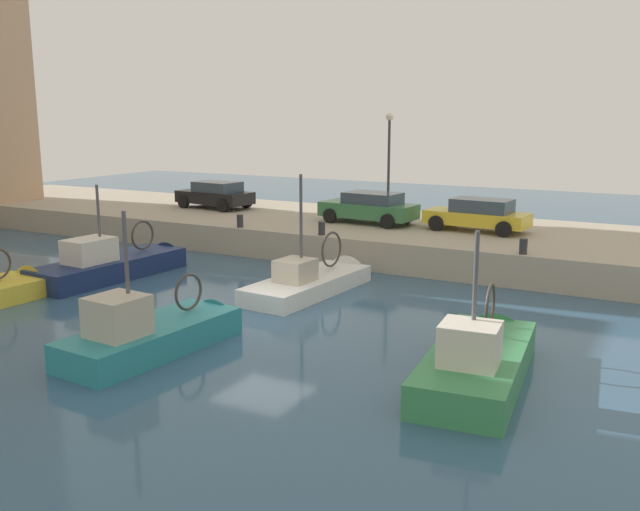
% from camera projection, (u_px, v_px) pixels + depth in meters
% --- Properties ---
extents(water_surface, '(80.00, 80.00, 0.00)m').
position_uv_depth(water_surface, '(263.00, 316.00, 21.04)').
color(water_surface, '#335675').
rests_on(water_surface, ground).
extents(quay_wall, '(9.00, 56.00, 1.20)m').
position_uv_depth(quay_wall, '(406.00, 238.00, 30.78)').
color(quay_wall, '#ADA08C').
rests_on(quay_wall, ground).
extents(fishing_boat_navy, '(6.97, 2.49, 4.39)m').
position_uv_depth(fishing_boat_navy, '(117.00, 273.00, 26.18)').
color(fishing_boat_navy, navy).
rests_on(fishing_boat_navy, ground).
extents(fishing_boat_green, '(6.38, 2.57, 4.50)m').
position_uv_depth(fishing_boat_green, '(479.00, 372.00, 16.24)').
color(fishing_boat_green, '#388951').
rests_on(fishing_boat_green, ground).
extents(fishing_boat_white, '(6.36, 2.44, 4.93)m').
position_uv_depth(fishing_boat_white, '(315.00, 288.00, 24.09)').
color(fishing_boat_white, white).
rests_on(fishing_boat_white, ground).
extents(fishing_boat_teal, '(5.89, 2.39, 4.57)m').
position_uv_depth(fishing_boat_teal, '(161.00, 343.00, 18.15)').
color(fishing_boat_teal, teal).
rests_on(fishing_boat_teal, ground).
extents(parked_car_yellow, '(2.08, 4.32, 1.36)m').
position_uv_depth(parked_car_yellow, '(478.00, 215.00, 28.81)').
color(parked_car_yellow, gold).
rests_on(parked_car_yellow, quay_wall).
extents(parked_car_black, '(2.31, 4.13, 1.38)m').
position_uv_depth(parked_car_black, '(215.00, 194.00, 35.80)').
color(parked_car_black, black).
rests_on(parked_car_black, quay_wall).
extents(parked_car_green, '(2.23, 4.40, 1.38)m').
position_uv_depth(parked_car_green, '(369.00, 207.00, 30.89)').
color(parked_car_green, '#387547').
rests_on(parked_car_green, quay_wall).
extents(mooring_bollard_south, '(0.28, 0.28, 0.55)m').
position_uv_depth(mooring_bollard_south, '(523.00, 246.00, 24.21)').
color(mooring_bollard_south, '#2D2D33').
rests_on(mooring_bollard_south, quay_wall).
extents(mooring_bollard_mid, '(0.28, 0.28, 0.55)m').
position_uv_depth(mooring_bollard_mid, '(322.00, 228.00, 27.99)').
color(mooring_bollard_mid, '#2D2D33').
rests_on(mooring_bollard_mid, quay_wall).
extents(mooring_bollard_north, '(0.28, 0.28, 0.55)m').
position_uv_depth(mooring_bollard_north, '(240.00, 221.00, 29.88)').
color(mooring_bollard_north, '#2D2D33').
rests_on(mooring_bollard_north, quay_wall).
extents(quay_streetlamp, '(0.36, 0.36, 4.83)m').
position_uv_depth(quay_streetlamp, '(389.00, 148.00, 32.03)').
color(quay_streetlamp, '#38383D').
rests_on(quay_streetlamp, quay_wall).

